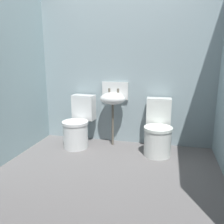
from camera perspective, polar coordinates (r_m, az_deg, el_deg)
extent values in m
cube|color=slate|center=(2.94, -1.35, -15.46)|extent=(3.14, 2.66, 0.08)
cube|color=#90A4AB|center=(3.73, 3.32, 9.96)|extent=(3.14, 0.10, 2.31)
cube|color=#8FABB1|center=(3.33, -25.56, 8.28)|extent=(0.10, 2.46, 2.31)
cylinder|color=white|center=(3.65, -8.88, -5.77)|extent=(0.42, 0.42, 0.38)
cylinder|color=silver|center=(3.59, -9.00, -2.60)|extent=(0.44, 0.44, 0.04)
cube|color=white|center=(3.80, -6.92, 1.18)|extent=(0.38, 0.22, 0.40)
cylinder|color=white|center=(3.39, 11.09, -7.37)|extent=(0.40, 0.40, 0.38)
cylinder|color=white|center=(3.32, 11.25, -3.99)|extent=(0.42, 0.42, 0.04)
cube|color=white|center=(3.57, 11.36, 0.20)|extent=(0.37, 0.20, 0.40)
cylinder|color=#645C4F|center=(3.67, 0.17, -3.17)|extent=(0.04, 0.04, 0.66)
ellipsoid|color=white|center=(3.58, 0.18, 3.29)|extent=(0.40, 0.32, 0.18)
cube|color=white|center=(3.72, 0.77, 5.24)|extent=(0.42, 0.04, 0.28)
cylinder|color=#645C4F|center=(3.63, -0.68, 5.36)|extent=(0.04, 0.04, 0.06)
cylinder|color=#645C4F|center=(3.60, 1.49, 5.29)|extent=(0.04, 0.04, 0.06)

